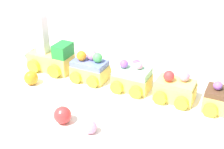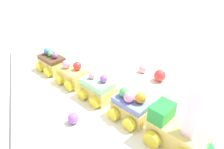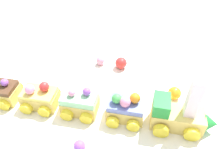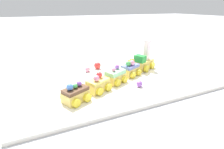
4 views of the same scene
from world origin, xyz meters
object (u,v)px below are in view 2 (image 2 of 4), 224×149
cake_car_mint (98,89)px  cake_train_locomotive (182,134)px  gumball_orange (195,117)px  cake_car_chocolate (52,63)px  gumball_pink (143,69)px  cake_car_blueberry (131,107)px  gumball_purple (73,118)px  gumball_red (160,76)px  cake_car_lemon (73,75)px

cake_car_mint → cake_train_locomotive: bearing=-0.0°
cake_car_mint → gumball_orange: size_ratio=3.01×
cake_car_chocolate → gumball_pink: bearing=40.5°
cake_car_blueberry → gumball_orange: cake_car_blueberry is taller
gumball_purple → gumball_orange: gumball_orange is taller
cake_car_chocolate → gumball_orange: (0.32, 0.23, -0.01)m
cake_car_blueberry → cake_car_mint: 0.10m
cake_car_mint → gumball_red: cake_car_mint is taller
gumball_pink → gumball_orange: 0.21m
cake_car_mint → cake_car_chocolate: cake_car_mint is taller
cake_train_locomotive → gumball_pink: size_ratio=5.89×
cake_train_locomotive → cake_car_chocolate: (-0.36, -0.17, -0.01)m
cake_car_blueberry → cake_car_mint: bearing=179.9°
gumball_purple → gumball_red: size_ratio=0.73×
cake_train_locomotive → cake_car_chocolate: cake_train_locomotive is taller
cake_train_locomotive → gumball_orange: size_ratio=4.56×
cake_car_mint → cake_car_chocolate: size_ratio=1.00×
cake_car_mint → cake_car_chocolate: (-0.17, -0.08, -0.00)m
gumball_purple → cake_car_chocolate: bearing=-178.4°
cake_train_locomotive → gumball_red: (-0.20, 0.08, -0.02)m
cake_train_locomotive → gumball_pink: bearing=141.1°
cake_car_blueberry → gumball_pink: (-0.15, 0.11, -0.01)m
cake_train_locomotive → gumball_orange: bearing=96.6°
cake_car_lemon → gumball_red: (0.07, 0.21, -0.01)m
cake_car_chocolate → gumball_purple: (0.23, 0.01, -0.01)m
cake_car_chocolate → gumball_pink: cake_car_chocolate is taller
cake_car_mint → cake_car_lemon: size_ratio=1.00×
gumball_purple → cake_car_mint: bearing=130.7°
gumball_red → gumball_purple: bearing=-73.7°
cake_car_chocolate → cake_car_mint: bearing=0.0°
cake_car_chocolate → gumball_purple: bearing=-23.2°
cake_car_blueberry → gumball_pink: cake_car_blueberry is taller
cake_car_mint → gumball_purple: (0.06, -0.07, -0.01)m
gumball_red → gumball_orange: (0.16, -0.02, -0.00)m
cake_car_chocolate → gumball_purple: cake_car_chocolate is taller
cake_car_mint → gumball_orange: cake_car_mint is taller
gumball_red → gumball_orange: bearing=-6.9°
cake_car_mint → gumball_pink: 0.17m
cake_car_chocolate → gumball_red: size_ratio=2.89×
cake_car_lemon → gumball_orange: 0.30m
cake_train_locomotive → gumball_orange: (-0.04, 0.07, -0.02)m
gumball_purple → gumball_orange: bearing=68.3°
cake_car_chocolate → gumball_orange: bearing=11.0°
cake_car_blueberry → gumball_red: bearing=102.0°
gumball_orange → cake_train_locomotive: bearing=-58.6°
cake_train_locomotive → cake_car_blueberry: bearing=-180.0°
cake_train_locomotive → cake_car_lemon: 0.30m
cake_car_blueberry → cake_car_mint: size_ratio=1.00×
gumball_purple → gumball_red: gumball_red is taller
cake_car_blueberry → gumball_purple: size_ratio=3.97×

